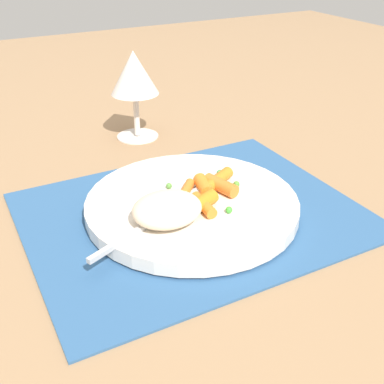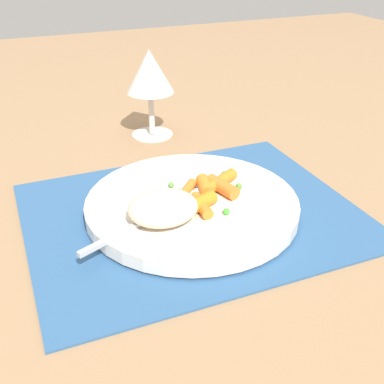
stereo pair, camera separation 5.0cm
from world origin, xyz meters
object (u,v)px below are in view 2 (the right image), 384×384
at_px(fork, 168,209).
at_px(wine_glass, 150,75).
at_px(carrot_portion, 209,191).
at_px(rice_mound, 163,208).
at_px(plate, 192,205).

bearing_deg(fork, wine_glass, 75.39).
bearing_deg(carrot_portion, wine_glass, 87.01).
bearing_deg(rice_mound, fork, 53.88).
bearing_deg(fork, rice_mound, -126.12).
height_order(fork, wine_glass, wine_glass).
xyz_separation_m(carrot_portion, wine_glass, (0.01, 0.27, 0.08)).
bearing_deg(fork, plate, 23.35).
bearing_deg(fork, carrot_portion, 13.07).
height_order(plate, fork, fork).
bearing_deg(carrot_portion, fork, -166.93).
xyz_separation_m(rice_mound, fork, (0.01, 0.02, -0.01)).
relative_size(plate, wine_glass, 1.81).
distance_m(rice_mound, carrot_portion, 0.08).
height_order(plate, carrot_portion, carrot_portion).
xyz_separation_m(rice_mound, carrot_portion, (0.07, 0.03, -0.01)).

